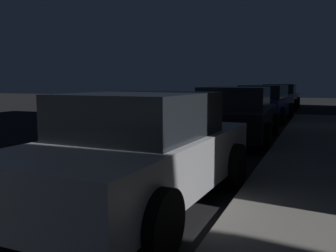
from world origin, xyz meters
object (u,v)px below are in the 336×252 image
Objects in this scene: car_silver at (141,151)px; car_white at (280,97)px; car_black at (235,114)px; car_blue at (263,103)px.

car_white is (0.00, 18.19, 0.01)m from car_silver.
car_silver and car_black have the same top height.
car_silver and car_blue have the same top height.
car_black is 0.99× the size of car_blue.
car_silver is at bearing -90.01° from car_blue.
car_silver is 0.92× the size of car_blue.
car_black and car_blue have the same top height.
car_black is at bearing -90.00° from car_white.
car_white is (0.00, 12.45, 0.00)m from car_black.
car_silver is 18.19m from car_white.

